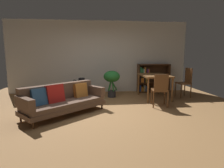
{
  "coord_description": "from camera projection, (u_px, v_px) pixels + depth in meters",
  "views": [
    {
      "loc": [
        -0.3,
        -4.62,
        1.45
      ],
      "look_at": [
        0.27,
        0.62,
        0.62
      ],
      "focal_mm": 30.28,
      "sensor_mm": 36.0,
      "label": 1
    }
  ],
  "objects": [
    {
      "name": "fabric_couch",
      "position": [
        63.0,
        99.0,
        4.6
      ],
      "size": [
        2.02,
        1.89,
        0.76
      ],
      "color": "#56351E",
      "rests_on": "ground_plane"
    },
    {
      "name": "ground_plane",
      "position": [
        104.0,
        112.0,
        4.79
      ],
      "size": [
        8.16,
        8.16,
        0.0
      ],
      "primitive_type": "plane",
      "color": "#9E7042"
    },
    {
      "name": "open_laptop",
      "position": [
        80.0,
        82.0,
        6.29
      ],
      "size": [
        0.42,
        0.3,
        0.1
      ],
      "color": "#333338",
      "rests_on": "media_console"
    },
    {
      "name": "dining_table",
      "position": [
        154.0,
        77.0,
        6.25
      ],
      "size": [
        0.86,
        1.28,
        0.79
      ],
      "color": "brown",
      "rests_on": "ground_plane"
    },
    {
      "name": "dining_chair_far",
      "position": [
        186.0,
        81.0,
        6.45
      ],
      "size": [
        0.4,
        0.45,
        1.0
      ],
      "color": "brown",
      "rests_on": "ground_plane"
    },
    {
      "name": "desk_speaker",
      "position": [
        82.0,
        81.0,
        5.91
      ],
      "size": [
        0.19,
        0.19,
        0.2
      ],
      "color": "black",
      "rests_on": "media_console"
    },
    {
      "name": "back_wall_panel",
      "position": [
        99.0,
        57.0,
        7.24
      ],
      "size": [
        6.8,
        0.1,
        2.7
      ],
      "primitive_type": "cube",
      "color": "silver",
      "rests_on": "ground_plane"
    },
    {
      "name": "potted_floor_plant",
      "position": [
        112.0,
        79.0,
        6.42
      ],
      "size": [
        0.55,
        0.55,
        0.91
      ],
      "color": "#333338",
      "rests_on": "ground_plane"
    },
    {
      "name": "dining_chair_near",
      "position": [
        160.0,
        89.0,
        5.2
      ],
      "size": [
        0.49,
        0.52,
        0.92
      ],
      "color": "brown",
      "rests_on": "ground_plane"
    },
    {
      "name": "media_console",
      "position": [
        82.0,
        91.0,
        6.28
      ],
      "size": [
        0.38,
        1.39,
        0.52
      ],
      "color": "#56351E",
      "rests_on": "ground_plane"
    },
    {
      "name": "bookshelf",
      "position": [
        151.0,
        78.0,
        7.39
      ],
      "size": [
        1.24,
        0.34,
        1.09
      ],
      "color": "#56351E",
      "rests_on": "ground_plane"
    }
  ]
}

